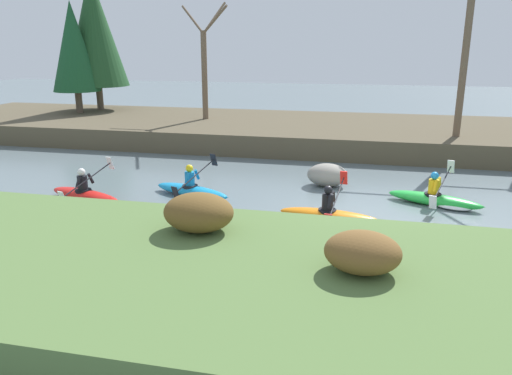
{
  "coord_description": "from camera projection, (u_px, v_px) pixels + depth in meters",
  "views": [
    {
      "loc": [
        0.09,
        -13.35,
        4.63
      ],
      "look_at": [
        -2.97,
        0.23,
        0.55
      ],
      "focal_mm": 35.0,
      "sensor_mm": 36.0,
      "label": 1
    }
  ],
  "objects": [
    {
      "name": "ground_plane",
      "position": [
        358.0,
        215.0,
        13.82
      ],
      "size": [
        90.0,
        90.0,
        0.0
      ],
      "primitive_type": "plane",
      "color": "slate"
    },
    {
      "name": "conifer_tree_far_left",
      "position": [
        74.0,
        47.0,
        26.15
      ],
      "size": [
        2.48,
        2.48,
        5.77
      ],
      "color": "brown",
      "rests_on": "riverbank_far"
    },
    {
      "name": "kayaker_far_back",
      "position": [
        85.0,
        194.0,
        15.02
      ],
      "size": [
        2.76,
        2.03,
        1.2
      ],
      "rotation": [
        0.0,
        0.0,
        -0.3
      ],
      "color": "red",
      "rests_on": "ground"
    },
    {
      "name": "boulder_midstream",
      "position": [
        327.0,
        175.0,
        16.56
      ],
      "size": [
        1.33,
        1.04,
        0.75
      ],
      "color": "gray",
      "rests_on": "ground"
    },
    {
      "name": "kayaker_lead",
      "position": [
        438.0,
        199.0,
        14.58
      ],
      "size": [
        2.74,
        2.0,
        1.2
      ],
      "rotation": [
        0.0,
        0.0,
        -0.35
      ],
      "color": "green",
      "rests_on": "ground"
    },
    {
      "name": "kayaker_trailing",
      "position": [
        192.0,
        189.0,
        15.47
      ],
      "size": [
        2.75,
        2.01,
        1.2
      ],
      "rotation": [
        0.0,
        0.0,
        -0.33
      ],
      "color": "#1993D6",
      "rests_on": "ground"
    },
    {
      "name": "conifer_tree_left",
      "position": [
        94.0,
        30.0,
        27.07
      ],
      "size": [
        3.4,
        3.4,
        7.32
      ],
      "color": "brown",
      "rests_on": "riverbank_far"
    },
    {
      "name": "riverbank_far",
      "position": [
        365.0,
        134.0,
        23.34
      ],
      "size": [
        44.0,
        8.18,
        0.92
      ],
      "color": "brown",
      "rests_on": "ground"
    },
    {
      "name": "bare_tree_upstream",
      "position": [
        205.0,
        64.0,
        24.26
      ],
      "size": [
        3.12,
        3.08,
        5.61
      ],
      "color": "brown",
      "rests_on": "riverbank_far"
    },
    {
      "name": "shrub_clump_second",
      "position": [
        363.0,
        252.0,
        8.6
      ],
      "size": [
        1.33,
        1.11,
        0.72
      ],
      "color": "brown",
      "rests_on": "riverbank_near"
    },
    {
      "name": "shrub_clump_nearest",
      "position": [
        199.0,
        212.0,
        10.48
      ],
      "size": [
        1.5,
        1.25,
        0.81
      ],
      "color": "brown",
      "rests_on": "riverbank_near"
    },
    {
      "name": "bare_tree_mid_upstream",
      "position": [
        467.0,
        46.0,
        19.4
      ],
      "size": [
        4.13,
        4.08,
        7.54
      ],
      "color": "brown",
      "rests_on": "riverbank_far"
    },
    {
      "name": "kayaker_middle",
      "position": [
        330.0,
        214.0,
        13.25
      ],
      "size": [
        2.8,
        2.07,
        1.2
      ],
      "rotation": [
        0.0,
        0.0,
        -0.13
      ],
      "color": "orange",
      "rests_on": "ground"
    },
    {
      "name": "riverbank_near",
      "position": [
        351.0,
        297.0,
        8.63
      ],
      "size": [
        44.0,
        6.06,
        0.78
      ],
      "color": "#56753D",
      "rests_on": "ground"
    }
  ]
}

